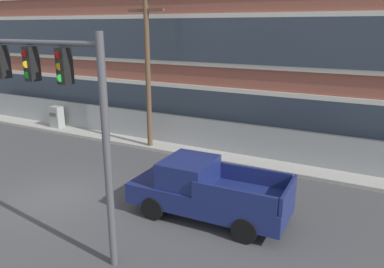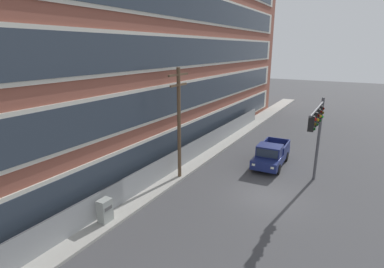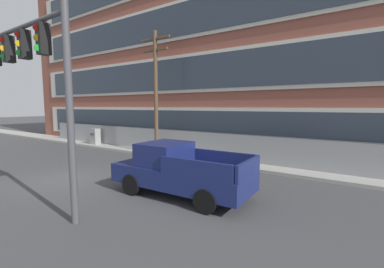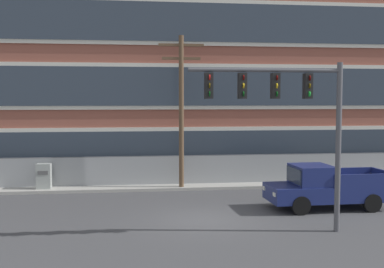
{
  "view_description": "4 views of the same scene",
  "coord_description": "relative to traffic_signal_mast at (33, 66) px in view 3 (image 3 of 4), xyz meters",
  "views": [
    {
      "loc": [
        10.62,
        -9.03,
        6.26
      ],
      "look_at": [
        3.39,
        4.5,
        1.81
      ],
      "focal_mm": 35.0,
      "sensor_mm": 36.0,
      "label": 1
    },
    {
      "loc": [
        -17.86,
        -4.48,
        9.42
      ],
      "look_at": [
        -1.08,
        5.05,
        3.88
      ],
      "focal_mm": 28.0,
      "sensor_mm": 36.0,
      "label": 2
    },
    {
      "loc": [
        11.32,
        -6.19,
        3.35
      ],
      "look_at": [
        3.48,
        5.36,
        1.83
      ],
      "focal_mm": 24.0,
      "sensor_mm": 36.0,
      "label": 3
    },
    {
      "loc": [
        -2.79,
        -18.77,
        4.81
      ],
      "look_at": [
        -0.19,
        2.4,
        3.29
      ],
      "focal_mm": 45.0,
      "sensor_mm": 36.0,
      "label": 4
    }
  ],
  "objects": [
    {
      "name": "sidewalk_building_side",
      "position": [
        -2.7,
        9.52,
        -4.51
      ],
      "size": [
        80.0,
        2.12,
        0.16
      ],
      "primitive_type": "cube",
      "color": "#9E9B93",
      "rests_on": "ground"
    },
    {
      "name": "traffic_signal_mast",
      "position": [
        0.0,
        0.0,
        0.0
      ],
      "size": [
        5.57,
        0.43,
        6.14
      ],
      "color": "#4C4C51",
      "rests_on": "ground"
    },
    {
      "name": "electrical_cabinet",
      "position": [
        -10.16,
        9.18,
        -3.85
      ],
      "size": [
        0.74,
        0.56,
        1.47
      ],
      "color": "#939993",
      "rests_on": "ground"
    },
    {
      "name": "brick_mill_building",
      "position": [
        2.85,
        15.81,
        4.58
      ],
      "size": [
        48.69,
        11.05,
        18.32
      ],
      "color": "brown",
      "rests_on": "ground"
    },
    {
      "name": "chain_link_fence",
      "position": [
        0.43,
        9.74,
        -3.7
      ],
      "size": [
        34.26,
        0.06,
        1.74
      ],
      "color": "gray",
      "rests_on": "ground"
    },
    {
      "name": "pickup_truck_navy",
      "position": [
        2.9,
        3.57,
        -3.65
      ],
      "size": [
        5.44,
        2.27,
        1.95
      ],
      "color": "navy",
      "rests_on": "ground"
    },
    {
      "name": "utility_pole_near_corner",
      "position": [
        -2.95,
        8.83,
        -0.06
      ],
      "size": [
        2.39,
        0.26,
        8.18
      ],
      "color": "brown",
      "rests_on": "ground"
    },
    {
      "name": "ground_plane",
      "position": [
        -2.7,
        2.24,
        -4.59
      ],
      "size": [
        160.0,
        160.0,
        0.0
      ],
      "primitive_type": "plane",
      "color": "#424244"
    }
  ]
}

